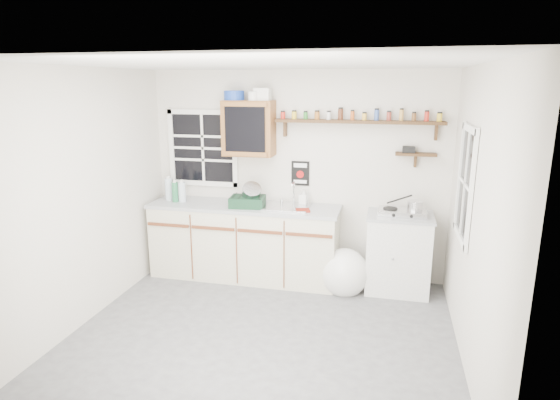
{
  "coord_description": "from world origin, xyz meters",
  "views": [
    {
      "loc": [
        1.09,
        -3.9,
        2.34
      ],
      "look_at": [
        0.04,
        0.55,
        1.2
      ],
      "focal_mm": 30.0,
      "sensor_mm": 36.0,
      "label": 1
    }
  ],
  "objects_px": {
    "main_cabinet": "(244,241)",
    "spice_shelf": "(358,121)",
    "right_cabinet": "(398,253)",
    "dish_rack": "(249,199)",
    "hotplate": "(402,212)",
    "upper_cabinet": "(249,128)"
  },
  "relations": [
    {
      "from": "spice_shelf",
      "to": "dish_rack",
      "type": "bearing_deg",
      "value": -167.47
    },
    {
      "from": "right_cabinet",
      "to": "hotplate",
      "type": "relative_size",
      "value": 1.7
    },
    {
      "from": "hotplate",
      "to": "upper_cabinet",
      "type": "bearing_deg",
      "value": 177.71
    },
    {
      "from": "main_cabinet",
      "to": "spice_shelf",
      "type": "height_order",
      "value": "spice_shelf"
    },
    {
      "from": "main_cabinet",
      "to": "hotplate",
      "type": "distance_m",
      "value": 1.91
    },
    {
      "from": "upper_cabinet",
      "to": "spice_shelf",
      "type": "height_order",
      "value": "upper_cabinet"
    },
    {
      "from": "spice_shelf",
      "to": "hotplate",
      "type": "relative_size",
      "value": 3.58
    },
    {
      "from": "main_cabinet",
      "to": "right_cabinet",
      "type": "distance_m",
      "value": 1.84
    },
    {
      "from": "right_cabinet",
      "to": "hotplate",
      "type": "xyz_separation_m",
      "value": [
        0.02,
        -0.02,
        0.49
      ]
    },
    {
      "from": "dish_rack",
      "to": "hotplate",
      "type": "bearing_deg",
      "value": -4.16
    },
    {
      "from": "main_cabinet",
      "to": "hotplate",
      "type": "xyz_separation_m",
      "value": [
        1.85,
        0.01,
        0.48
      ]
    },
    {
      "from": "spice_shelf",
      "to": "hotplate",
      "type": "xyz_separation_m",
      "value": [
        0.54,
        -0.21,
        -0.99
      ]
    },
    {
      "from": "spice_shelf",
      "to": "upper_cabinet",
      "type": "bearing_deg",
      "value": -176.9
    },
    {
      "from": "upper_cabinet",
      "to": "dish_rack",
      "type": "xyz_separation_m",
      "value": [
        0.05,
        -0.2,
        -0.81
      ]
    },
    {
      "from": "main_cabinet",
      "to": "hotplate",
      "type": "height_order",
      "value": "hotplate"
    },
    {
      "from": "spice_shelf",
      "to": "dish_rack",
      "type": "relative_size",
      "value": 4.41
    },
    {
      "from": "right_cabinet",
      "to": "dish_rack",
      "type": "distance_m",
      "value": 1.84
    },
    {
      "from": "right_cabinet",
      "to": "upper_cabinet",
      "type": "bearing_deg",
      "value": 176.24
    },
    {
      "from": "main_cabinet",
      "to": "spice_shelf",
      "type": "distance_m",
      "value": 1.98
    },
    {
      "from": "main_cabinet",
      "to": "spice_shelf",
      "type": "bearing_deg",
      "value": 9.23
    },
    {
      "from": "main_cabinet",
      "to": "upper_cabinet",
      "type": "relative_size",
      "value": 3.55
    },
    {
      "from": "right_cabinet",
      "to": "dish_rack",
      "type": "xyz_separation_m",
      "value": [
        -1.75,
        -0.09,
        0.56
      ]
    }
  ]
}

